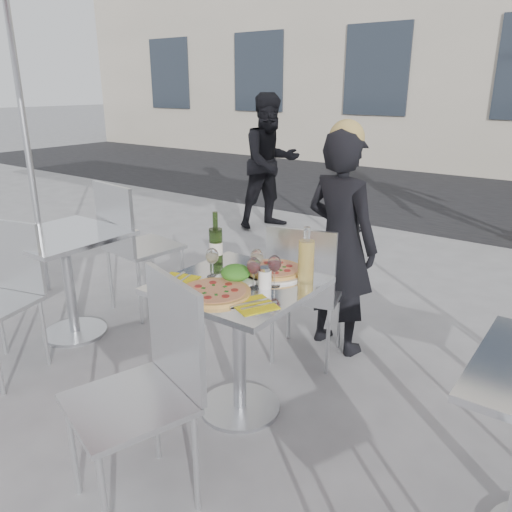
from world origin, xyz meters
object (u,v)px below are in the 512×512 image
Objects in this scene: side_chair_lfar at (131,238)px; napkin_right at (254,304)px; napkin_left at (177,280)px; woman_diner at (341,244)px; salad_plate at (236,274)px; side_table_left at (67,263)px; wineglass_white_b at (257,258)px; wineglass_red_a at (254,267)px; side_chair_lnear at (4,286)px; wineglass_white_a at (212,257)px; sugar_shaker at (265,278)px; chair_near at (151,376)px; wineglass_red_b at (274,265)px; main_table at (239,320)px; pizza_near at (215,292)px; wine_bottle at (216,244)px; carafe at (306,261)px; pizza_far at (274,271)px; chair_far at (305,284)px; pedestrian_a at (270,162)px.

side_chair_lfar is 4.26× the size of napkin_right.
napkin_left is at bearing -154.89° from napkin_right.
salad_plate is at bearing 94.75° from woman_diner.
napkin_right is (0.49, -0.01, 0.00)m from napkin_left.
wineglass_white_b is at bearing 3.93° from side_table_left.
salad_plate is 1.40× the size of wineglass_red_a.
side_chair_lnear is (-0.01, -0.98, -0.06)m from side_chair_lfar.
sugar_shaker is at bearing 7.52° from wineglass_white_a.
chair_near is 0.55m from napkin_right.
sugar_shaker reaches higher than salad_plate.
side_table_left is 0.73× the size of side_chair_lfar.
wineglass_red_a and wineglass_red_b have the same top height.
wineglass_white_b is 0.65× the size of napkin_right.
main_table is 3.41× the size of salad_plate.
pizza_near is 0.32m from wineglass_red_b.
wineglass_red_b is (0.17, 0.07, 0.32)m from main_table.
side_table_left is 3.44× the size of napkin_left.
napkin_left is at bearing -7.42° from side_table_left.
pizza_near is (1.43, 0.30, 0.21)m from side_chair_lnear.
wineglass_red_a is at bearing 168.49° from side_chair_lfar.
wineglass_red_b is (0.02, 0.05, 0.06)m from sugar_shaker.
salad_plate is at bearing -175.23° from sugar_shaker.
pizza_near is at bearing -50.54° from wine_bottle.
side_chair_lnear reaches higher than pizza_near.
salad_plate is 0.14m from wineglass_white_b.
side_chair_lfar is 3.55× the size of carafe.
pizza_far is 0.23m from carafe.
chair_far is at bearing 74.65° from wineglass_white_a.
wineglass_white_a reaches higher than main_table.
pizza_near is (-0.09, -1.14, 0.03)m from woman_diner.
chair_near is at bearing -23.13° from side_table_left.
wine_bottle is at bearing 170.00° from side_chair_lfar.
chair_near is 0.60× the size of pedestrian_a.
side_chair_lfar is at bearing -10.73° from chair_far.
side_chair_lnear is 3.13× the size of wine_bottle.
wine_bottle reaches higher than wineglass_white_a.
wineglass_white_a and wineglass_red_a have the same top height.
woman_diner reaches higher than wineglass_red_b.
chair_near is 1.06× the size of side_chair_lnear.
chair_far is 1.82m from side_chair_lnear.
wineglass_white_b is 0.13m from wineglass_red_b.
wine_bottle is at bearing 7.11° from side_table_left.
woman_diner is at bearing -156.13° from side_chair_lfar.
wineglass_red_b reaches higher than napkin_left.
woman_diner is at bearing 85.69° from pizza_near.
pedestrian_a is at bearing -70.48° from side_chair_lfar.
woman_diner is (0.09, 0.96, 0.19)m from main_table.
side_table_left is at bearing 179.69° from wineglass_red_a.
side_chair_lfar reaches higher than side_table_left.
carafe is at bearing 32.46° from salad_plate.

